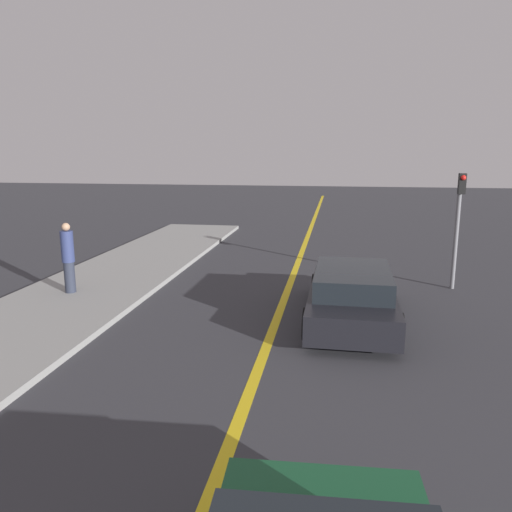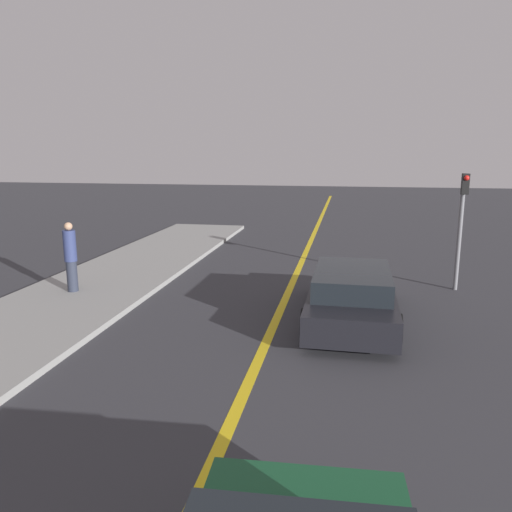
{
  "view_description": "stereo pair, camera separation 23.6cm",
  "coord_description": "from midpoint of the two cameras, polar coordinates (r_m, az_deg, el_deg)",
  "views": [
    {
      "loc": [
        1.3,
        4.44,
        3.8
      ],
      "look_at": [
        -0.55,
        15.73,
        1.39
      ],
      "focal_mm": 35.0,
      "sensor_mm": 36.0,
      "label": 1
    },
    {
      "loc": [
        1.54,
        4.48,
        3.8
      ],
      "look_at": [
        -0.55,
        15.73,
        1.39
      ],
      "focal_mm": 35.0,
      "sensor_mm": 36.0,
      "label": 2
    }
  ],
  "objects": [
    {
      "name": "sidewalk_left",
      "position": [
        12.51,
        -23.98,
        -6.5
      ],
      "size": [
        3.53,
        28.64,
        0.14
      ],
      "color": "gray",
      "rests_on": "ground_plane"
    },
    {
      "name": "road_center_line",
      "position": [
        14.14,
        3.24,
        -3.69
      ],
      "size": [
        0.2,
        60.0,
        0.01
      ],
      "color": "gold",
      "rests_on": "ground_plane"
    },
    {
      "name": "traffic_light",
      "position": [
        14.66,
        21.67,
        4.13
      ],
      "size": [
        0.18,
        0.4,
        3.22
      ],
      "color": "slate",
      "rests_on": "ground_plane"
    },
    {
      "name": "car_ahead_center",
      "position": [
        11.52,
        10.31,
        -4.35
      ],
      "size": [
        2.02,
        4.68,
        1.24
      ],
      "rotation": [
        0.0,
        0.0,
        -0.01
      ],
      "color": "black",
      "rests_on": "ground_plane"
    },
    {
      "name": "pedestrian_mid_group",
      "position": [
        13.94,
        -21.13,
        -0.17
      ],
      "size": [
        0.32,
        0.32,
        1.85
      ],
      "color": "#282D3D",
      "rests_on": "sidewalk_left"
    }
  ]
}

